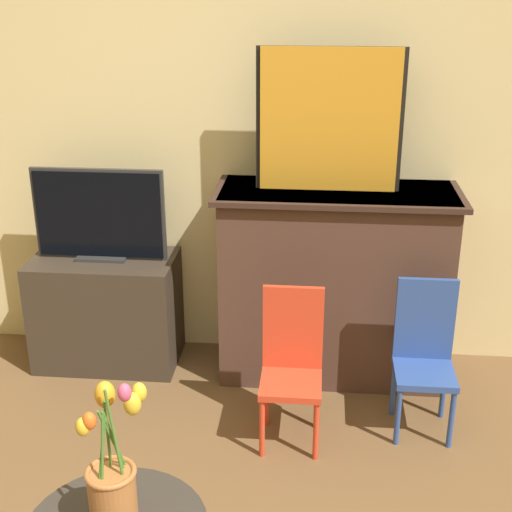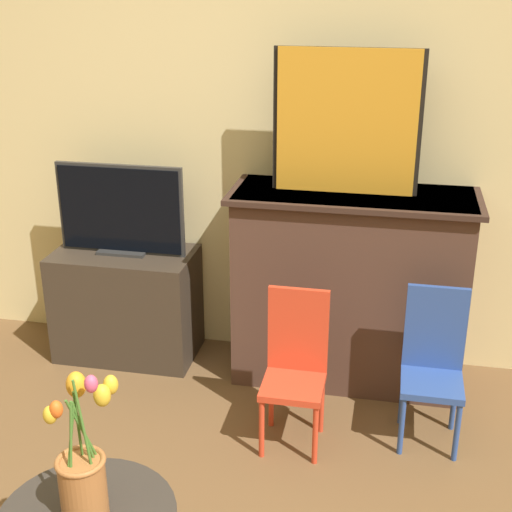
# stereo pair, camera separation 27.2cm
# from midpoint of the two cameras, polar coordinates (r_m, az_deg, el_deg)

# --- Properties ---
(wall_back) EXTENTS (8.00, 0.06, 2.70)m
(wall_back) POSITION_cam_midpoint_polar(r_m,az_deg,el_deg) (3.56, 3.00, 12.48)
(wall_back) COLOR beige
(wall_back) RESTS_ON ground
(fireplace_mantel) EXTENTS (1.16, 0.47, 0.97)m
(fireplace_mantel) POSITION_cam_midpoint_polar(r_m,az_deg,el_deg) (3.53, 9.70, -2.38)
(fireplace_mantel) COLOR #4C3328
(fireplace_mantel) RESTS_ON ground
(painting) EXTENTS (0.67, 0.03, 0.65)m
(painting) POSITION_cam_midpoint_polar(r_m,az_deg,el_deg) (3.29, 9.66, 10.49)
(painting) COLOR black
(painting) RESTS_ON fireplace_mantel
(tv_stand) EXTENTS (0.72, 0.41, 0.58)m
(tv_stand) POSITION_cam_midpoint_polar(r_m,az_deg,el_deg) (3.81, -8.29, -3.84)
(tv_stand) COLOR #382D23
(tv_stand) RESTS_ON ground
(tv_monitor) EXTENTS (0.66, 0.12, 0.46)m
(tv_monitor) POSITION_cam_midpoint_polar(r_m,az_deg,el_deg) (3.62, -8.69, 3.55)
(tv_monitor) COLOR #2D2D2D
(tv_monitor) RESTS_ON tv_stand
(chair_red) EXTENTS (0.26, 0.26, 0.69)m
(chair_red) POSITION_cam_midpoint_polar(r_m,az_deg,el_deg) (3.09, 5.72, -8.58)
(chair_red) COLOR red
(chair_red) RESTS_ON ground
(chair_blue) EXTENTS (0.26, 0.26, 0.69)m
(chair_blue) POSITION_cam_midpoint_polar(r_m,az_deg,el_deg) (3.21, 16.38, -8.11)
(chair_blue) COLOR #2D4C99
(chair_blue) RESTS_ON ground
(vase_tulips) EXTENTS (0.17, 0.19, 0.49)m
(vase_tulips) POSITION_cam_midpoint_polar(r_m,az_deg,el_deg) (2.16, -10.06, -16.71)
(vase_tulips) COLOR #AD6B38
(vase_tulips) RESTS_ON side_table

